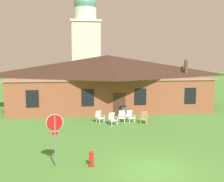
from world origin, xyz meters
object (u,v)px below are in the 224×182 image
(stop_sign, at_px, (55,130))
(lawn_chair_middle, at_px, (130,116))
(lawn_chair_near_door, at_px, (112,119))
(lawn_chair_right_end, at_px, (144,117))
(lawn_chair_by_porch, at_px, (99,117))
(trash_bin, at_px, (123,111))
(fire_hydrant, at_px, (92,159))
(lawn_chair_left_end, at_px, (122,116))

(stop_sign, height_order, lawn_chair_middle, stop_sign)
(lawn_chair_near_door, bearing_deg, lawn_chair_right_end, 4.32)
(lawn_chair_by_porch, bearing_deg, trash_bin, 41.02)
(lawn_chair_near_door, xyz_separation_m, trash_bin, (1.40, 2.97, -0.00))
(stop_sign, xyz_separation_m, lawn_chair_middle, (5.48, 9.05, -1.34))
(fire_hydrant, bearing_deg, lawn_chair_by_porch, 82.61)
(lawn_chair_by_porch, height_order, fire_hydrant, lawn_chair_by_porch)
(lawn_chair_right_end, distance_m, trash_bin, 3.03)
(lawn_chair_near_door, height_order, trash_bin, trash_bin)
(stop_sign, relative_size, lawn_chair_left_end, 2.72)
(stop_sign, distance_m, fire_hydrant, 2.27)
(lawn_chair_near_door, xyz_separation_m, lawn_chair_left_end, (0.91, 0.88, 0.00))
(fire_hydrant, height_order, trash_bin, trash_bin)
(lawn_chair_by_porch, height_order, lawn_chair_near_door, same)
(fire_hydrant, xyz_separation_m, trash_bin, (3.57, 11.37, 0.12))
(lawn_chair_by_porch, relative_size, lawn_chair_near_door, 1.00)
(lawn_chair_left_end, bearing_deg, fire_hydrant, -108.39)
(lawn_chair_middle, distance_m, fire_hydrant, 9.92)
(lawn_chair_middle, relative_size, trash_bin, 0.98)
(stop_sign, relative_size, fire_hydrant, 3.29)
(lawn_chair_middle, bearing_deg, lawn_chair_by_porch, 177.09)
(lawn_chair_middle, bearing_deg, fire_hydrant, -112.28)
(stop_sign, xyz_separation_m, lawn_chair_near_door, (3.89, 8.27, -1.34))
(lawn_chair_left_end, height_order, trash_bin, trash_bin)
(lawn_chair_left_end, relative_size, trash_bin, 0.98)
(stop_sign, distance_m, trash_bin, 12.49)
(lawn_chair_near_door, xyz_separation_m, lawn_chair_middle, (1.59, 0.78, 0.00))
(lawn_chair_middle, bearing_deg, stop_sign, -121.21)
(trash_bin, bearing_deg, lawn_chair_by_porch, -138.98)
(lawn_chair_middle, height_order, lawn_chair_right_end, same)
(lawn_chair_near_door, xyz_separation_m, fire_hydrant, (-2.17, -8.40, -0.12))
(lawn_chair_right_end, bearing_deg, fire_hydrant, -119.21)
(lawn_chair_left_end, height_order, lawn_chair_right_end, same)
(stop_sign, xyz_separation_m, lawn_chair_left_end, (4.80, 9.14, -1.34))
(stop_sign, distance_m, lawn_chair_left_end, 10.41)
(lawn_chair_left_end, relative_size, fire_hydrant, 1.21)
(lawn_chair_by_porch, bearing_deg, lawn_chair_near_door, -43.53)
(lawn_chair_near_door, bearing_deg, lawn_chair_left_end, 43.73)
(lawn_chair_by_porch, xyz_separation_m, fire_hydrant, (-1.21, -9.31, -0.12))
(lawn_chair_near_door, bearing_deg, fire_hydrant, -104.48)
(lawn_chair_left_end, bearing_deg, stop_sign, -117.72)
(lawn_chair_near_door, height_order, lawn_chair_middle, same)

